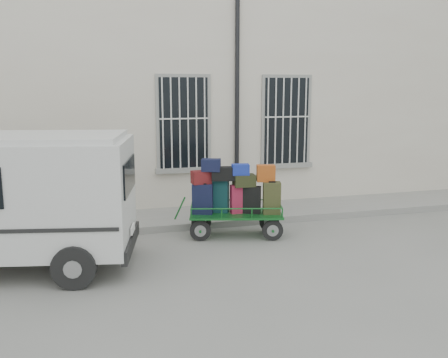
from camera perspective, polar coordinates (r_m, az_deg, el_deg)
name	(u,v)px	position (r m, az deg, el deg)	size (l,w,h in m)	color
ground	(234,247)	(9.98, 1.18, -7.74)	(80.00, 80.00, 0.00)	slate
building	(180,91)	(14.83, -5.05, 9.97)	(24.00, 5.15, 6.00)	beige
sidewalk	(208,216)	(12.00, -1.88, -4.23)	(24.00, 1.70, 0.15)	gray
luggage_cart	(235,196)	(10.46, 1.27, -2.00)	(2.31, 1.33, 1.65)	black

